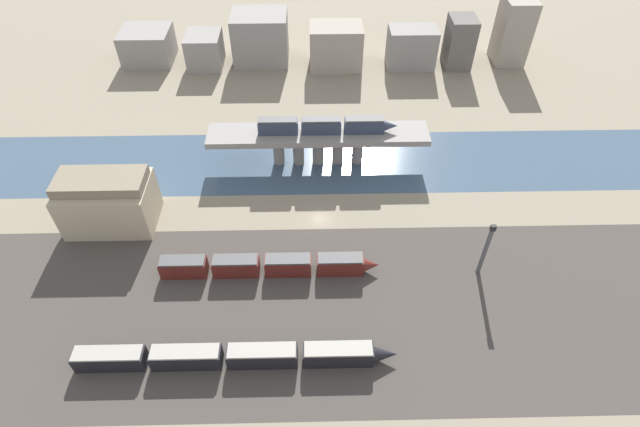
% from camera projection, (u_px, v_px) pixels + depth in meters
% --- Properties ---
extents(ground_plane, '(400.00, 400.00, 0.00)m').
position_uv_depth(ground_plane, '(320.00, 219.00, 110.72)').
color(ground_plane, gray).
extents(railbed_yard, '(280.00, 42.00, 0.01)m').
position_uv_depth(railbed_yard, '(322.00, 310.00, 93.64)').
color(railbed_yard, '#423D38').
rests_on(railbed_yard, ground).
extents(river_water, '(320.00, 24.25, 0.01)m').
position_uv_depth(river_water, '(318.00, 162.00, 125.17)').
color(river_water, '#3D5166').
rests_on(river_water, ground).
extents(bridge, '(52.90, 8.67, 9.08)m').
position_uv_depth(bridge, '(318.00, 139.00, 120.25)').
color(bridge, gray).
rests_on(bridge, ground).
extents(train_on_bridge, '(32.99, 2.77, 3.77)m').
position_uv_depth(train_on_bridge, '(326.00, 125.00, 117.53)').
color(train_on_bridge, '#2D384C').
rests_on(train_on_bridge, bridge).
extents(train_yard_near, '(54.86, 3.18, 3.91)m').
position_uv_depth(train_yard_near, '(233.00, 356.00, 84.71)').
color(train_yard_near, black).
rests_on(train_yard_near, ground).
extents(train_yard_mid, '(43.27, 3.17, 4.19)m').
position_uv_depth(train_yard_mid, '(268.00, 265.00, 98.67)').
color(train_yard_mid, '#5B1E19').
rests_on(train_yard_mid, ground).
extents(warehouse_building, '(18.63, 11.87, 12.76)m').
position_uv_depth(warehouse_building, '(108.00, 201.00, 106.04)').
color(warehouse_building, tan).
rests_on(warehouse_building, ground).
extents(signal_tower, '(1.00, 0.85, 13.35)m').
position_uv_depth(signal_tower, '(485.00, 250.00, 95.49)').
color(signal_tower, '#4C4C51').
rests_on(signal_tower, ground).
extents(city_block_far_left, '(15.35, 13.79, 9.98)m').
position_uv_depth(city_block_far_left, '(148.00, 45.00, 159.48)').
color(city_block_far_left, gray).
rests_on(city_block_far_left, ground).
extents(city_block_left, '(10.69, 11.84, 10.10)m').
position_uv_depth(city_block_left, '(205.00, 50.00, 157.09)').
color(city_block_left, gray).
rests_on(city_block_left, ground).
extents(city_block_center, '(17.15, 13.80, 15.10)m').
position_uv_depth(city_block_center, '(260.00, 37.00, 157.76)').
color(city_block_center, gray).
rests_on(city_block_center, ground).
extents(city_block_right, '(16.22, 11.31, 13.15)m').
position_uv_depth(city_block_right, '(336.00, 46.00, 155.59)').
color(city_block_right, gray).
rests_on(city_block_right, ground).
extents(city_block_far_right, '(14.81, 9.16, 12.19)m').
position_uv_depth(city_block_far_right, '(411.00, 48.00, 156.00)').
color(city_block_far_right, gray).
rests_on(city_block_far_right, ground).
extents(city_block_tall, '(8.02, 9.45, 15.48)m').
position_uv_depth(city_block_tall, '(459.00, 42.00, 154.97)').
color(city_block_tall, '#605B56').
rests_on(city_block_tall, ground).
extents(city_block_low, '(9.25, 10.53, 19.90)m').
position_uv_depth(city_block_low, '(513.00, 31.00, 155.71)').
color(city_block_low, gray).
rests_on(city_block_low, ground).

